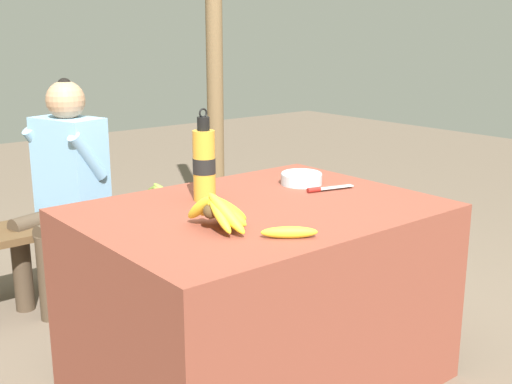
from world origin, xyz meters
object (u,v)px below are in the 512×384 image
at_px(knife, 324,189).
at_px(seated_vendor, 64,178).
at_px(serving_bowl, 301,178).
at_px(support_post_far, 214,44).
at_px(loose_banana_front, 289,232).
at_px(water_bottle, 204,164).
at_px(banana_bunch_green, 159,191).
at_px(wooden_bench, 84,228).
at_px(banana_bunch_ripe, 219,210).

bearing_deg(knife, seated_vendor, 130.36).
height_order(serving_bowl, support_post_far, support_post_far).
relative_size(loose_banana_front, seated_vendor, 0.15).
bearing_deg(serving_bowl, water_bottle, 174.57).
bearing_deg(banana_bunch_green, seated_vendor, -175.49).
xyz_separation_m(water_bottle, wooden_bench, (-0.03, 1.04, -0.50)).
height_order(serving_bowl, banana_bunch_green, serving_bowl).
xyz_separation_m(serving_bowl, knife, (-0.01, -0.14, -0.02)).
bearing_deg(support_post_far, banana_bunch_ripe, -125.38).
height_order(loose_banana_front, knife, loose_banana_front).
bearing_deg(knife, support_post_far, 83.24).
bearing_deg(banana_bunch_green, water_bottle, -111.65).
bearing_deg(seated_vendor, support_post_far, -178.93).
height_order(serving_bowl, seated_vendor, seated_vendor).
bearing_deg(water_bottle, banana_bunch_ripe, -117.43).
xyz_separation_m(serving_bowl, banana_bunch_green, (-0.04, 1.08, -0.26)).
bearing_deg(serving_bowl, loose_banana_front, -136.12).
relative_size(serving_bowl, water_bottle, 0.49).
relative_size(knife, seated_vendor, 0.19).
height_order(wooden_bench, support_post_far, support_post_far).
bearing_deg(banana_bunch_green, support_post_far, 28.35).
xyz_separation_m(banana_bunch_ripe, wooden_bench, (0.14, 1.36, -0.42)).
relative_size(banana_bunch_ripe, water_bottle, 0.79).
relative_size(water_bottle, seated_vendor, 0.31).
relative_size(banana_bunch_ripe, serving_bowl, 1.61).
bearing_deg(loose_banana_front, banana_bunch_green, 73.43).
distance_m(serving_bowl, wooden_bench, 1.25).
distance_m(water_bottle, seated_vendor, 1.02).
height_order(serving_bowl, water_bottle, water_bottle).
height_order(banana_bunch_ripe, loose_banana_front, banana_bunch_ripe).
bearing_deg(banana_bunch_ripe, wooden_bench, 84.28).
xyz_separation_m(banana_bunch_ripe, serving_bowl, (0.62, 0.28, -0.04)).
bearing_deg(seated_vendor, loose_banana_front, 76.16).
bearing_deg(banana_bunch_green, banana_bunch_ripe, -113.08).
distance_m(banana_bunch_ripe, loose_banana_front, 0.24).
bearing_deg(serving_bowl, banana_bunch_ripe, -155.78).
height_order(banana_bunch_ripe, knife, banana_bunch_ripe).
height_order(water_bottle, wooden_bench, water_bottle).
bearing_deg(banana_bunch_ripe, water_bottle, 62.57).
bearing_deg(loose_banana_front, support_post_far, 60.19).
distance_m(water_bottle, knife, 0.50).
height_order(seated_vendor, support_post_far, support_post_far).
xyz_separation_m(knife, wooden_bench, (-0.48, 1.22, -0.37)).
xyz_separation_m(seated_vendor, support_post_far, (1.18, 0.38, 0.60)).
bearing_deg(serving_bowl, wooden_bench, 114.24).
bearing_deg(banana_bunch_ripe, support_post_far, 54.62).
height_order(banana_bunch_green, support_post_far, support_post_far).
distance_m(serving_bowl, seated_vendor, 1.20).
bearing_deg(wooden_bench, loose_banana_front, -90.89).
relative_size(seated_vendor, support_post_far, 0.45).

